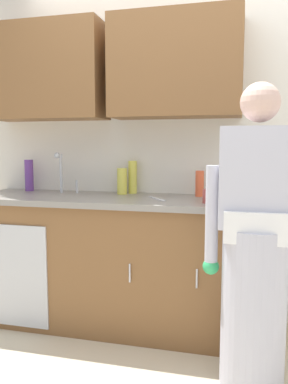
{
  "coord_description": "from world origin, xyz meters",
  "views": [
    {
      "loc": [
        0.42,
        -1.96,
        1.31
      ],
      "look_at": [
        -0.21,
        0.55,
        1.0
      ],
      "focal_mm": 36.98,
      "sensor_mm": 36.0,
      "label": 1
    }
  ],
  "objects_px": {
    "sink": "(58,197)",
    "bottle_water_tall": "(200,184)",
    "bottle_soap": "(122,181)",
    "sponge": "(228,202)",
    "knife_on_counter": "(157,199)",
    "cup_by_sink": "(208,196)",
    "person_at_sink": "(255,263)",
    "bottle_water_short": "(133,177)",
    "bottle_dish_liquid": "(29,175)"
  },
  "relations": [
    {
      "from": "person_at_sink",
      "to": "bottle_water_short",
      "type": "relative_size",
      "value": 6.52
    },
    {
      "from": "person_at_sink",
      "to": "bottle_dish_liquid",
      "type": "bearing_deg",
      "value": 156.54
    },
    {
      "from": "cup_by_sink",
      "to": "bottle_water_short",
      "type": "bearing_deg",
      "value": 148.34
    },
    {
      "from": "bottle_soap",
      "to": "knife_on_counter",
      "type": "xyz_separation_m",
      "value": [
        0.31,
        -0.21,
        -0.09
      ]
    },
    {
      "from": "bottle_water_short",
      "to": "bottle_dish_liquid",
      "type": "bearing_deg",
      "value": -177.55
    },
    {
      "from": "bottle_water_tall",
      "to": "sponge",
      "type": "relative_size",
      "value": 1.68
    },
    {
      "from": "person_at_sink",
      "to": "bottle_water_tall",
      "type": "distance_m",
      "value": 0.9
    },
    {
      "from": "bottle_dish_liquid",
      "to": "knife_on_counter",
      "type": "xyz_separation_m",
      "value": [
        1.11,
        -0.24,
        -0.12
      ]
    },
    {
      "from": "bottle_water_tall",
      "to": "bottle_soap",
      "type": "height_order",
      "value": "bottle_soap"
    },
    {
      "from": "cup_by_sink",
      "to": "knife_on_counter",
      "type": "distance_m",
      "value": 0.38
    },
    {
      "from": "cup_by_sink",
      "to": "knife_on_counter",
      "type": "xyz_separation_m",
      "value": [
        -0.36,
        0.1,
        -0.04
      ]
    },
    {
      "from": "sink",
      "to": "bottle_dish_liquid",
      "type": "height_order",
      "value": "sink"
    },
    {
      "from": "bottle_water_short",
      "to": "cup_by_sink",
      "type": "xyz_separation_m",
      "value": [
        0.61,
        -0.37,
        -0.08
      ]
    },
    {
      "from": "knife_on_counter",
      "to": "sponge",
      "type": "distance_m",
      "value": 0.51
    },
    {
      "from": "person_at_sink",
      "to": "bottle_soap",
      "type": "bearing_deg",
      "value": 142.53
    },
    {
      "from": "cup_by_sink",
      "to": "knife_on_counter",
      "type": "bearing_deg",
      "value": 163.99
    },
    {
      "from": "sink",
      "to": "bottle_water_tall",
      "type": "distance_m",
      "value": 1.05
    },
    {
      "from": "bottle_water_tall",
      "to": "bottle_water_short",
      "type": "height_order",
      "value": "bottle_water_short"
    },
    {
      "from": "bottle_water_tall",
      "to": "knife_on_counter",
      "type": "bearing_deg",
      "value": -141.03
    },
    {
      "from": "sink",
      "to": "cup_by_sink",
      "type": "height_order",
      "value": "sink"
    },
    {
      "from": "bottle_water_tall",
      "to": "cup_by_sink",
      "type": "relative_size",
      "value": 2.07
    },
    {
      "from": "person_at_sink",
      "to": "knife_on_counter",
      "type": "xyz_separation_m",
      "value": [
        -0.64,
        0.52,
        0.25
      ]
    },
    {
      "from": "bottle_water_short",
      "to": "cup_by_sink",
      "type": "distance_m",
      "value": 0.72
    },
    {
      "from": "cup_by_sink",
      "to": "sink",
      "type": "bearing_deg",
      "value": 172.59
    },
    {
      "from": "person_at_sink",
      "to": "bottle_water_short",
      "type": "xyz_separation_m",
      "value": [
        -0.89,
        0.8,
        0.37
      ]
    },
    {
      "from": "bottle_soap",
      "to": "sponge",
      "type": "distance_m",
      "value": 0.88
    },
    {
      "from": "bottle_water_short",
      "to": "knife_on_counter",
      "type": "relative_size",
      "value": 1.04
    },
    {
      "from": "bottle_soap",
      "to": "bottle_water_short",
      "type": "bearing_deg",
      "value": 44.11
    },
    {
      "from": "sponge",
      "to": "bottle_soap",
      "type": "bearing_deg",
      "value": 156.09
    },
    {
      "from": "sink",
      "to": "bottle_water_short",
      "type": "distance_m",
      "value": 0.58
    },
    {
      "from": "bottle_dish_liquid",
      "to": "cup_by_sink",
      "type": "xyz_separation_m",
      "value": [
        1.47,
        -0.34,
        -0.08
      ]
    },
    {
      "from": "bottle_dish_liquid",
      "to": "cup_by_sink",
      "type": "height_order",
      "value": "bottle_dish_liquid"
    },
    {
      "from": "person_at_sink",
      "to": "cup_by_sink",
      "type": "relative_size",
      "value": 18.11
    },
    {
      "from": "bottle_water_tall",
      "to": "bottle_soap",
      "type": "xyz_separation_m",
      "value": [
        -0.58,
        -0.01,
        0.01
      ]
    },
    {
      "from": "sink",
      "to": "bottle_soap",
      "type": "height_order",
      "value": "sink"
    },
    {
      "from": "sink",
      "to": "person_at_sink",
      "type": "xyz_separation_m",
      "value": [
        1.41,
        -0.57,
        -0.23
      ]
    },
    {
      "from": "bottle_soap",
      "to": "sponge",
      "type": "xyz_separation_m",
      "value": [
        0.8,
        -0.35,
        -0.08
      ]
    },
    {
      "from": "bottle_water_short",
      "to": "cup_by_sink",
      "type": "relative_size",
      "value": 2.78
    },
    {
      "from": "bottle_water_tall",
      "to": "cup_by_sink",
      "type": "height_order",
      "value": "bottle_water_tall"
    },
    {
      "from": "bottle_water_tall",
      "to": "bottle_water_short",
      "type": "distance_m",
      "value": 0.52
    },
    {
      "from": "sink",
      "to": "sponge",
      "type": "xyz_separation_m",
      "value": [
        1.25,
        -0.19,
        0.03
      ]
    },
    {
      "from": "person_at_sink",
      "to": "bottle_dish_liquid",
      "type": "height_order",
      "value": "person_at_sink"
    },
    {
      "from": "sink",
      "to": "bottle_water_tall",
      "type": "bearing_deg",
      "value": 9.55
    },
    {
      "from": "person_at_sink",
      "to": "cup_by_sink",
      "type": "distance_m",
      "value": 0.59
    },
    {
      "from": "bottle_water_tall",
      "to": "knife_on_counter",
      "type": "height_order",
      "value": "bottle_water_tall"
    },
    {
      "from": "sink",
      "to": "bottle_water_short",
      "type": "xyz_separation_m",
      "value": [
        0.51,
        0.23,
        0.14
      ]
    },
    {
      "from": "bottle_water_short",
      "to": "sink",
      "type": "bearing_deg",
      "value": -155.94
    },
    {
      "from": "bottle_water_tall",
      "to": "bottle_dish_liquid",
      "type": "distance_m",
      "value": 1.38
    },
    {
      "from": "bottle_water_tall",
      "to": "knife_on_counter",
      "type": "relative_size",
      "value": 0.77
    },
    {
      "from": "sponge",
      "to": "bottle_water_short",
      "type": "bearing_deg",
      "value": 150.41
    }
  ]
}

